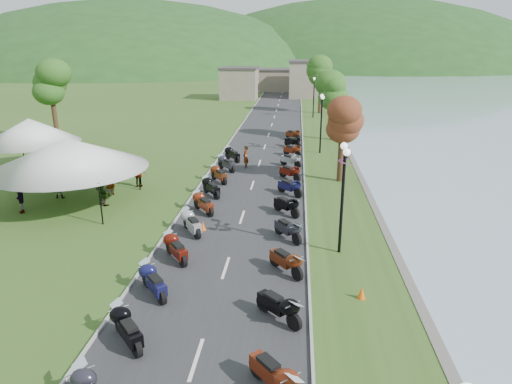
{
  "coord_description": "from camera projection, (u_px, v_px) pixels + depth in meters",
  "views": [
    {
      "loc": [
        2.86,
        -1.47,
        9.26
      ],
      "look_at": [
        0.72,
        22.66,
        1.3
      ],
      "focal_mm": 32.0,
      "sensor_mm": 36.0,
      "label": 1
    }
  ],
  "objects": [
    {
      "name": "hills_backdrop",
      "position": [
        291.0,
        65.0,
        193.78
      ],
      "size": [
        360.0,
        120.0,
        76.0
      ],
      "primitive_type": null,
      "color": "#285621",
      "rests_on": "ground"
    },
    {
      "name": "moto_row_right",
      "position": [
        288.0,
        205.0,
        25.64
      ],
      "size": [
        2.6,
        43.98,
        1.1
      ],
      "primitive_type": null,
      "color": "#331411",
      "rests_on": "ground"
    },
    {
      "name": "vendor_tent_side",
      "position": [
        33.0,
        145.0,
        33.79
      ],
      "size": [
        4.62,
        4.62,
        4.0
      ],
      "primitive_type": null,
      "color": "white",
      "rests_on": "ground"
    },
    {
      "name": "vendor_tent_main",
      "position": [
        71.0,
        172.0,
        26.89
      ],
      "size": [
        6.03,
        6.03,
        4.0
      ],
      "primitive_type": null,
      "color": "white",
      "rests_on": "ground"
    },
    {
      "name": "far_building",
      "position": [
        271.0,
        81.0,
        84.34
      ],
      "size": [
        18.0,
        16.0,
        5.0
      ],
      "primitive_type": "cube",
      "color": "gray",
      "rests_on": "ground"
    },
    {
      "name": "pedestrian_a",
      "position": [
        112.0,
        195.0,
        29.02
      ],
      "size": [
        0.75,
        0.78,
        1.72
      ],
      "primitive_type": "imported",
      "rotation": [
        0.0,
        0.0,
        0.91
      ],
      "color": "slate",
      "rests_on": "ground"
    },
    {
      "name": "pedestrian_c",
      "position": [
        22.0,
        213.0,
        26.06
      ],
      "size": [
        1.13,
        1.22,
        1.83
      ],
      "primitive_type": "imported",
      "rotation": [
        0.0,
        0.0,
        5.4
      ],
      "color": "slate",
      "rests_on": "ground"
    },
    {
      "name": "tree_lakeside",
      "position": [
        342.0,
        134.0,
        30.98
      ],
      "size": [
        2.39,
        2.39,
        6.65
      ],
      "primitive_type": null,
      "color": "#356B21",
      "rests_on": "ground"
    },
    {
      "name": "moto_row_left",
      "position": [
        156.0,
        283.0,
        17.37
      ],
      "size": [
        2.6,
        44.32,
        1.1
      ],
      "primitive_type": null,
      "color": "#331411",
      "rests_on": "ground"
    },
    {
      "name": "pedestrian_b",
      "position": [
        60.0,
        198.0,
        28.55
      ],
      "size": [
        0.79,
        0.51,
        1.53
      ],
      "primitive_type": "imported",
      "rotation": [
        0.0,
        0.0,
        3.28
      ],
      "color": "slate",
      "rests_on": "ground"
    },
    {
      "name": "road",
      "position": [
        265.0,
        147.0,
        42.37
      ],
      "size": [
        7.0,
        120.0,
        0.02
      ],
      "primitive_type": "cube",
      "color": "#303032",
      "rests_on": "ground"
    }
  ]
}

